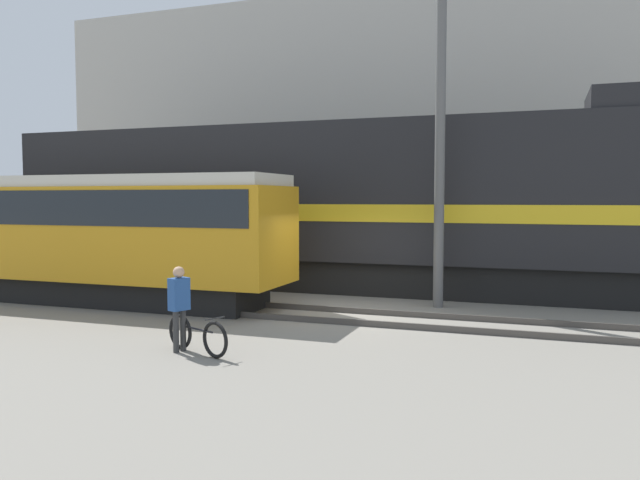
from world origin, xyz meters
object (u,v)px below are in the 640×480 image
Objects in this scene: person at (179,300)px; utility_pole_center at (440,129)px; freight_locomotive at (327,204)px; bicycle at (197,335)px; streetcar at (80,230)px.

utility_pole_center reaches higher than person.
bicycle is at bearing -86.94° from freight_locomotive.
freight_locomotive is 13.19× the size of bicycle.
streetcar is at bearing 146.19° from bicycle.
utility_pole_center is (3.43, 6.45, 4.33)m from bicycle.
utility_pole_center is (3.81, 6.45, 3.70)m from person.
bicycle is (0.47, -8.77, -2.34)m from freight_locomotive.
streetcar is at bearing -166.42° from utility_pole_center.
bicycle is 1.01× the size of person.
freight_locomotive reaches higher than streetcar.
bicycle is at bearing -33.81° from streetcar.
freight_locomotive is 1.76× the size of streetcar.
utility_pole_center reaches higher than bicycle.
streetcar is 10.24m from utility_pole_center.
person is (5.80, -4.13, -1.02)m from streetcar.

